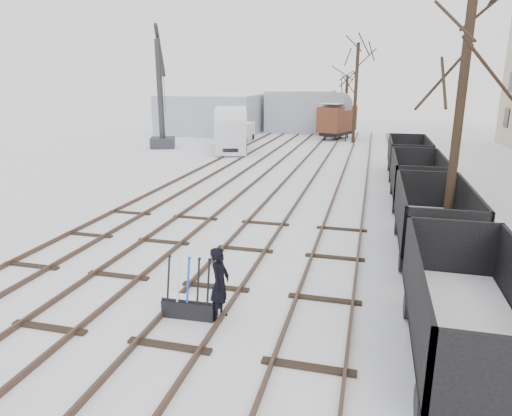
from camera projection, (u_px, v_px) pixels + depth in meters
The scene contains 17 objects.
ground at pixel (216, 288), 12.59m from camera, with size 120.00×120.00×0.00m, color white.
tracks at pixel (297, 182), 25.32m from camera, with size 13.90×52.00×0.16m.
shed_left at pixel (212, 114), 48.72m from camera, with size 10.00×8.00×4.10m.
shed_right at pixel (301, 111), 50.23m from camera, with size 7.00×6.00×4.50m.
ground_frame at pixel (190, 305), 11.00m from camera, with size 1.31×0.47×1.49m.
worker at pixel (220, 284), 10.75m from camera, with size 0.66×0.43×1.80m, color black.
freight_wagon_a at pixel (469, 328), 8.90m from camera, with size 2.21×5.53×2.26m.
freight_wagon_b at pixel (432, 229), 14.87m from camera, with size 2.21×5.53×2.26m.
freight_wagon_c at pixel (416, 186), 20.83m from camera, with size 2.21×5.53×2.26m.
freight_wagon_d at pixel (408, 162), 26.80m from camera, with size 2.21×5.53×2.26m.
box_van_wagon at pixel (337, 118), 43.87m from camera, with size 3.81×5.04×3.43m.
lorry at pixel (231, 129), 36.77m from camera, with size 3.80×7.76×3.37m.
panel_van at pixel (241, 132), 42.46m from camera, with size 1.76×3.87×1.69m.
crane at pixel (163, 117), 38.18m from camera, with size 2.52×5.86×9.83m.
tree_near at pixel (458, 124), 14.72m from camera, with size 0.30×0.30×8.31m, color black.
tree_far_left at pixel (346, 104), 50.76m from camera, with size 0.30×0.30×6.02m, color black.
tree_far_right at pixel (356, 94), 40.72m from camera, with size 0.30×0.30×8.68m, color black.
Camera 1 is at (3.95, -10.88, 5.53)m, focal length 32.00 mm.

